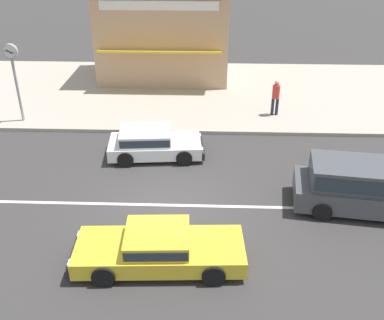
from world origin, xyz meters
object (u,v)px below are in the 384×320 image
object	(u,v)px
minivan_dark_grey_4	(363,185)
shopfront_mid_block	(164,33)
hatchback_white_0	(152,142)
pedestrian_near_clock	(276,95)
sedan_yellow_1	(158,248)
street_clock	(13,65)

from	to	relation	value
minivan_dark_grey_4	shopfront_mid_block	size ratio (longest dim) A/B	0.67
hatchback_white_0	minivan_dark_grey_4	distance (m)	7.75
minivan_dark_grey_4	pedestrian_near_clock	xyz separation A→B (m)	(-1.84, 7.21, 0.25)
sedan_yellow_1	minivan_dark_grey_4	bearing A→B (deg)	25.02
minivan_dark_grey_4	pedestrian_near_clock	world-z (taller)	pedestrian_near_clock
hatchback_white_0	minivan_dark_grey_4	size ratio (longest dim) A/B	0.79
street_clock	pedestrian_near_clock	distance (m)	11.49
sedan_yellow_1	street_clock	bearing A→B (deg)	127.93
hatchback_white_0	pedestrian_near_clock	bearing A→B (deg)	37.24
sedan_yellow_1	shopfront_mid_block	distance (m)	15.74
sedan_yellow_1	minivan_dark_grey_4	distance (m)	6.78
sedan_yellow_1	shopfront_mid_block	xyz separation A→B (m)	(-1.22, 15.57, 2.01)
street_clock	shopfront_mid_block	world-z (taller)	shopfront_mid_block
sedan_yellow_1	pedestrian_near_clock	xyz separation A→B (m)	(4.31, 10.07, 0.56)
hatchback_white_0	sedan_yellow_1	xyz separation A→B (m)	(0.88, -6.13, -0.05)
street_clock	hatchback_white_0	bearing A→B (deg)	-25.16
sedan_yellow_1	minivan_dark_grey_4	xyz separation A→B (m)	(6.14, 2.87, 0.31)
sedan_yellow_1	shopfront_mid_block	size ratio (longest dim) A/B	0.66
street_clock	shopfront_mid_block	xyz separation A→B (m)	(5.80, 6.55, -0.13)
pedestrian_near_clock	hatchback_white_0	bearing A→B (deg)	-142.76
hatchback_white_0	sedan_yellow_1	bearing A→B (deg)	-81.79
minivan_dark_grey_4	shopfront_mid_block	world-z (taller)	shopfront_mid_block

